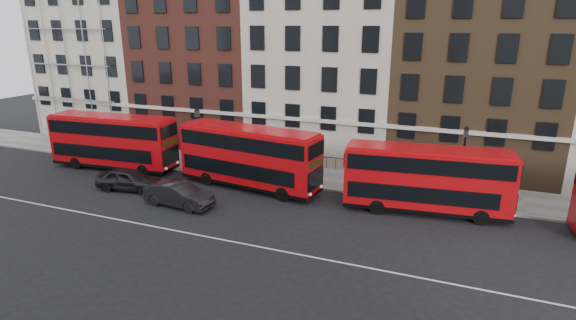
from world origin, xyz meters
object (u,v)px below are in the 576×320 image
at_px(bus_a, 113,140).
at_px(bus_b, 249,156).
at_px(car_front, 179,194).
at_px(car_rear, 129,179).
at_px(bus_c, 426,178).

height_order(bus_a, bus_b, bus_b).
bearing_deg(bus_a, car_front, -30.70).
relative_size(car_rear, car_front, 0.97).
bearing_deg(bus_c, bus_b, 173.68).
bearing_deg(car_rear, bus_b, -74.13).
bearing_deg(car_front, bus_a, 67.77).
height_order(bus_b, bus_c, bus_b).
distance_m(bus_b, car_rear, 9.17).
bearing_deg(car_front, bus_b, -25.68).
bearing_deg(bus_b, bus_a, -172.27).
bearing_deg(bus_a, bus_c, -4.13).
bearing_deg(bus_b, car_front, -112.32).
relative_size(bus_b, bus_c, 1.06).
bearing_deg(car_front, car_rear, 81.36).
xyz_separation_m(bus_c, car_rear, (-21.00, -3.76, -1.54)).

